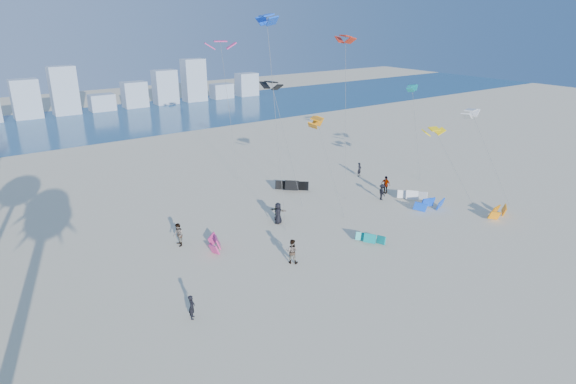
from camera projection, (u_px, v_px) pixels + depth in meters
ground at (428, 384)px, 23.65m from camera, size 220.00×220.00×0.00m
ocean at (73, 125)px, 78.91m from camera, size 220.00×220.00×0.00m
kitesurfer_near at (192, 307)px, 28.52m from camera, size 0.59×0.66×1.52m
kitesurfer_mid at (292, 251)px, 34.90m from camera, size 1.11×1.12×1.82m
kitesurfers_far at (304, 205)px, 43.56m from camera, size 23.99×7.51×1.84m
grounded_kites at (368, 206)px, 44.21m from camera, size 25.53×17.72×1.08m
flying_kites at (330, 74)px, 46.20m from camera, size 23.68×26.12×17.30m
distant_skyline at (49, 98)px, 84.89m from camera, size 85.00×3.00×8.40m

